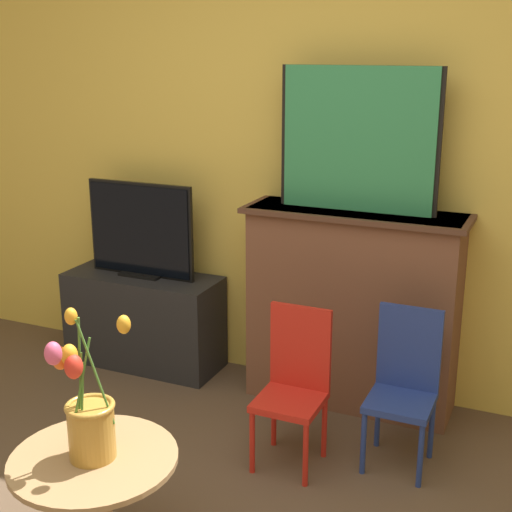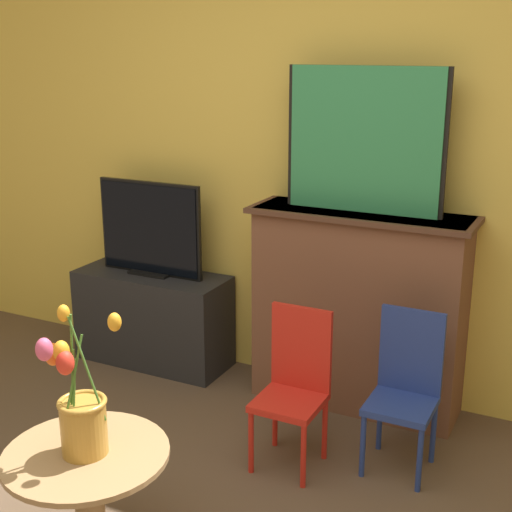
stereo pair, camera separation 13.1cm
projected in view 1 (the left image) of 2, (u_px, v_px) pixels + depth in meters
The scene contains 9 objects.
wall_back at pixel (335, 134), 3.58m from camera, with size 8.00×0.06×2.70m.
fireplace_mantel at pixel (352, 306), 3.58m from camera, with size 1.09×0.36×1.01m.
painting at pixel (358, 140), 3.35m from camera, with size 0.77×0.03×0.68m.
tv_stand at pixel (144, 320), 4.09m from camera, with size 0.89×0.35×0.53m.
tv_monitor at pixel (141, 231), 3.94m from camera, with size 0.65×0.12×0.53m.
chair_red at pixel (294, 380), 3.10m from camera, with size 0.28×0.28×0.70m.
chair_blue at pixel (404, 381), 3.09m from camera, with size 0.28×0.28×0.70m.
side_table at pixel (96, 496), 2.44m from camera, with size 0.57×0.57×0.45m.
vase_tulips at pixel (88, 414), 2.35m from camera, with size 0.25×0.23×0.53m.
Camera 1 is at (1.09, -1.33, 1.78)m, focal length 50.00 mm.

